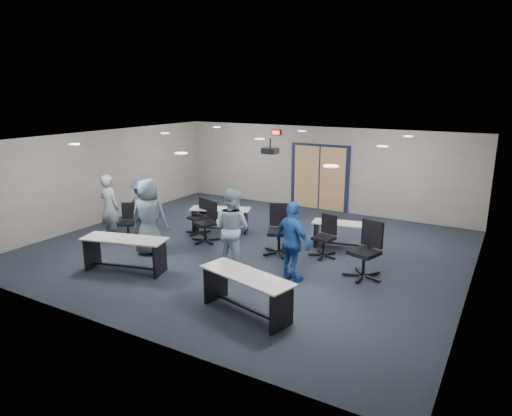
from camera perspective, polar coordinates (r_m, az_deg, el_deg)
The scene contains 25 objects.
floor at distance 11.41m, azimuth -0.84°, elevation -5.06°, with size 10.00×10.00×0.00m, color black.
back_wall at distance 14.99m, azimuth 8.03°, elevation 4.89°, with size 10.00×0.04×2.70m, color gray.
front_wall at distance 7.67m, azimuth -18.45°, elevation -5.07°, with size 10.00×0.04×2.70m, color gray.
left_wall at distance 14.21m, azimuth -18.48°, elevation 3.74°, with size 0.04×9.00×2.70m, color gray.
right_wall at distance 9.56m, azimuth 25.83°, elevation -1.97°, with size 0.04×9.00×2.70m, color gray.
ceiling at distance 10.80m, azimuth -0.89°, elevation 8.55°, with size 10.00×9.00×0.04m, color white.
double_door at distance 15.01m, azimuth 7.93°, elevation 3.74°, with size 2.00×0.07×2.20m.
exit_sign at distance 15.47m, azimuth 2.53°, elevation 9.42°, with size 0.32×0.07×0.18m.
ceiling_projector at distance 11.12m, azimuth 1.78°, elevation 7.18°, with size 0.35×0.32×0.37m.
ceiling_can_lights at distance 11.02m, azimuth -0.22°, elevation 8.51°, with size 6.24×5.74×0.02m, color silver, non-canonical shape.
table_front_left at distance 10.27m, azimuth -16.07°, elevation -4.90°, with size 1.93×1.08×0.75m.
table_front_right at distance 8.05m, azimuth -1.20°, elevation -9.84°, with size 1.91×1.02×0.74m.
table_back_left at distance 12.66m, azimuth -4.53°, elevation -0.94°, with size 1.71×1.13×0.90m.
table_back_right at distance 11.55m, azimuth 11.01°, elevation -2.80°, with size 1.65×0.84×0.74m.
chair_back_a at distance 12.49m, azimuth -7.30°, elevation -1.07°, with size 0.62×0.62×0.98m, color black, non-canonical shape.
chair_back_b at distance 11.82m, azimuth -6.40°, elevation -1.74°, with size 0.67×0.67×1.07m, color black, non-canonical shape.
chair_back_c at distance 10.87m, azimuth 2.91°, elevation -2.77°, with size 0.75×0.75×1.20m, color black, non-canonical shape.
chair_back_d at distance 10.82m, azimuth 8.46°, elevation -3.55°, with size 0.62×0.62×0.99m, color black, non-canonical shape.
chair_loose_left at distance 12.44m, azimuth -15.77°, elevation -1.67°, with size 0.59×0.59×0.94m, color black, non-canonical shape.
chair_loose_right at distance 9.75m, azimuth 13.39°, elevation -5.18°, with size 0.76×0.76×1.20m, color black, non-canonical shape.
person_gray at distance 12.41m, azimuth -17.83°, elevation 0.08°, with size 0.64×0.42×1.75m, color gray.
person_plaid at distance 11.10m, azimuth -13.23°, elevation -1.07°, with size 0.89×0.58×1.83m, color slate.
person_lightblue at distance 10.00m, azimuth -3.02°, elevation -2.55°, with size 0.87×0.68×1.78m, color #96B3C7.
person_navy at distance 9.29m, azimuth 4.59°, elevation -4.25°, with size 0.99×0.41×1.68m, color #1C489A.
person_back at distance 12.49m, azimuth -14.02°, elevation 0.01°, with size 1.02×0.58×1.58m, color #374063.
Camera 1 is at (5.52, -9.22, 3.83)m, focal length 32.00 mm.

